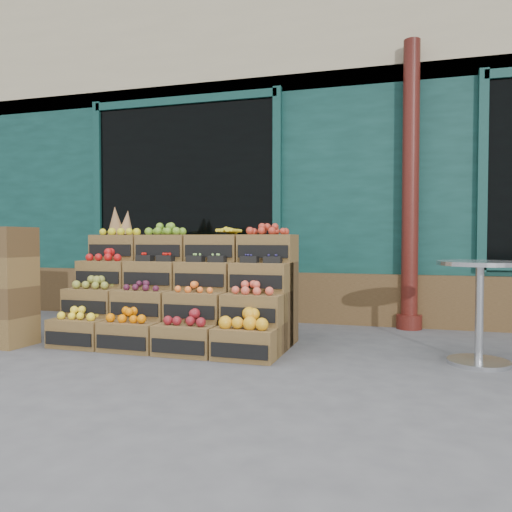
# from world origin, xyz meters

# --- Properties ---
(ground) EXTENTS (60.00, 60.00, 0.00)m
(ground) POSITION_xyz_m (0.00, 0.00, 0.00)
(ground) COLOR #4C4C4F
(ground) RESTS_ON ground
(shop_facade) EXTENTS (12.00, 6.24, 4.80)m
(shop_facade) POSITION_xyz_m (0.00, 5.11, 2.40)
(shop_facade) COLOR #113934
(shop_facade) RESTS_ON ground
(crate_display) EXTENTS (2.18, 1.10, 1.36)m
(crate_display) POSITION_xyz_m (-0.96, 0.67, 0.42)
(crate_display) COLOR brown
(crate_display) RESTS_ON ground
(spare_crates) EXTENTS (0.59, 0.43, 1.12)m
(spare_crates) POSITION_xyz_m (-2.54, 0.09, 0.56)
(spare_crates) COLOR brown
(spare_crates) RESTS_ON ground
(bistro_table) EXTENTS (0.66, 0.66, 0.83)m
(bistro_table) POSITION_xyz_m (1.71, 0.55, 0.52)
(bistro_table) COLOR #ACB0B3
(bistro_table) RESTS_ON ground
(shopkeeper) EXTENTS (0.89, 0.66, 2.21)m
(shopkeeper) POSITION_xyz_m (-1.13, 2.73, 1.10)
(shopkeeper) COLOR #1D662C
(shopkeeper) RESTS_ON ground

